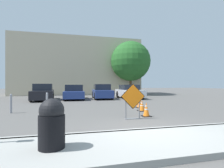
# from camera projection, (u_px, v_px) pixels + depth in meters

# --- Properties ---
(ground_plane) EXTENTS (96.00, 96.00, 0.00)m
(ground_plane) POSITION_uv_depth(u_px,v_px,m) (96.00, 101.00, 15.00)
(ground_plane) COLOR #565451
(sidewalk_strip) EXTENTS (25.01, 2.07, 0.14)m
(sidewalk_strip) POSITION_uv_depth(u_px,v_px,m) (164.00, 142.00, 4.29)
(sidewalk_strip) COLOR #999993
(sidewalk_strip) RESTS_ON ground_plane
(curb_lip) EXTENTS (25.01, 0.20, 0.14)m
(curb_lip) POSITION_uv_depth(u_px,v_px,m) (146.00, 131.00, 5.29)
(curb_lip) COLOR #999993
(curb_lip) RESTS_ON ground_plane
(road_closed_sign) EXTENTS (1.08, 0.20, 1.51)m
(road_closed_sign) POSITION_uv_depth(u_px,v_px,m) (133.00, 100.00, 7.42)
(road_closed_sign) COLOR black
(road_closed_sign) RESTS_ON ground_plane
(traffic_cone_nearest) EXTENTS (0.39, 0.39, 0.66)m
(traffic_cone_nearest) POSITION_uv_depth(u_px,v_px,m) (146.00, 110.00, 8.02)
(traffic_cone_nearest) COLOR black
(traffic_cone_nearest) RESTS_ON ground_plane
(traffic_cone_second) EXTENTS (0.45, 0.45, 0.59)m
(traffic_cone_second) POSITION_uv_depth(u_px,v_px,m) (142.00, 106.00, 9.65)
(traffic_cone_second) COLOR black
(traffic_cone_second) RESTS_ON ground_plane
(traffic_cone_third) EXTENTS (0.47, 0.47, 0.68)m
(traffic_cone_third) POSITION_uv_depth(u_px,v_px,m) (140.00, 102.00, 11.02)
(traffic_cone_third) COLOR black
(traffic_cone_third) RESTS_ON ground_plane
(traffic_cone_fourth) EXTENTS (0.41, 0.41, 0.66)m
(traffic_cone_fourth) POSITION_uv_depth(u_px,v_px,m) (136.00, 100.00, 12.72)
(traffic_cone_fourth) COLOR black
(traffic_cone_fourth) RESTS_ON ground_plane
(parked_car_nearest) EXTENTS (2.10, 4.73, 1.52)m
(parked_car_nearest) POSITION_uv_depth(u_px,v_px,m) (43.00, 93.00, 16.18)
(parked_car_nearest) COLOR black
(parked_car_nearest) RESTS_ON ground_plane
(parked_car_second) EXTENTS (2.05, 4.26, 1.43)m
(parked_car_second) POSITION_uv_depth(u_px,v_px,m) (74.00, 93.00, 17.11)
(parked_car_second) COLOR navy
(parked_car_second) RESTS_ON ground_plane
(parked_car_third) EXTENTS (2.02, 4.34, 1.48)m
(parked_car_third) POSITION_uv_depth(u_px,v_px,m) (102.00, 92.00, 17.91)
(parked_car_third) COLOR navy
(parked_car_third) RESTS_ON ground_plane
(parked_car_fourth) EXTENTS (1.97, 4.28, 1.42)m
(parked_car_fourth) POSITION_uv_depth(u_px,v_px,m) (129.00, 92.00, 18.17)
(parked_car_fourth) COLOR silver
(parked_car_fourth) RESTS_ON ground_plane
(trash_bin) EXTENTS (0.55, 0.55, 1.05)m
(trash_bin) POSITION_uv_depth(u_px,v_px,m) (52.00, 123.00, 3.67)
(trash_bin) COLOR black
(trash_bin) RESTS_ON sidewalk_strip
(bollard_nearest) EXTENTS (0.12, 0.12, 1.03)m
(bollard_nearest) POSITION_uv_depth(u_px,v_px,m) (47.00, 102.00, 9.34)
(bollard_nearest) COLOR gray
(bollard_nearest) RESTS_ON ground_plane
(bollard_second) EXTENTS (0.12, 0.12, 0.98)m
(bollard_second) POSITION_uv_depth(u_px,v_px,m) (11.00, 103.00, 8.93)
(bollard_second) COLOR gray
(bollard_second) RESTS_ON ground_plane
(building_facade_backdrop) EXTENTS (17.86, 5.00, 8.08)m
(building_facade_backdrop) POSITION_uv_depth(u_px,v_px,m) (79.00, 67.00, 25.83)
(building_facade_backdrop) COLOR beige
(building_facade_backdrop) RESTS_ON ground_plane
(street_tree_behind_lot) EXTENTS (5.47, 5.47, 7.40)m
(street_tree_behind_lot) POSITION_uv_depth(u_px,v_px,m) (131.00, 61.00, 24.16)
(street_tree_behind_lot) COLOR #513823
(street_tree_behind_lot) RESTS_ON ground_plane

